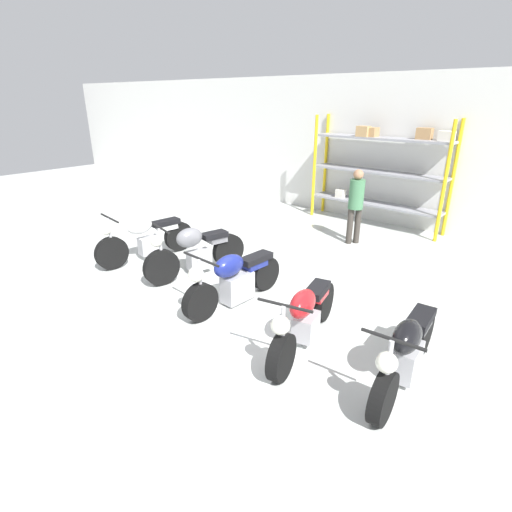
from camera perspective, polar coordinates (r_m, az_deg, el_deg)
ground_plane at (r=6.36m, az=-2.38°, el=-6.88°), size 30.00×30.00×0.00m
back_wall at (r=10.57m, az=19.83°, el=13.76°), size 30.00×0.08×3.60m
shelving_rack at (r=10.39m, az=17.31°, el=12.06°), size 3.40×0.63×2.63m
motorcycle_white at (r=8.20m, az=-15.43°, el=2.57°), size 0.74×2.09×1.01m
motorcycle_grey at (r=7.27m, az=-8.65°, el=0.71°), size 0.73×2.00×1.04m
motorcycle_blue at (r=6.21m, az=-3.08°, el=-3.32°), size 0.75×1.98×0.97m
motorcycle_red at (r=5.21m, az=6.96°, el=-8.67°), size 0.80×2.05×0.95m
motorcycle_black at (r=4.87m, az=20.74°, el=-12.54°), size 0.62×2.04×0.95m
person_browsing at (r=8.95m, az=14.09°, el=7.64°), size 0.45×0.45×1.64m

